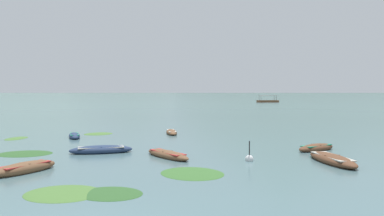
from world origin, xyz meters
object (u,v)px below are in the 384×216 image
(rowboat_1, at_px, (76,136))
(rowboat_2, at_px, (173,132))
(rowboat_0, at_px, (102,150))
(rowboat_5, at_px, (334,159))
(rowboat_6, at_px, (27,168))
(rowboat_3, at_px, (169,155))
(ferry_0, at_px, (269,101))
(rowboat_4, at_px, (318,148))
(mooring_buoy, at_px, (251,159))

(rowboat_1, xyz_separation_m, rowboat_2, (7.73, 2.97, -0.01))
(rowboat_0, xyz_separation_m, rowboat_5, (12.98, -3.37, 0.00))
(rowboat_6, bearing_deg, rowboat_3, 33.02)
(rowboat_6, xyz_separation_m, ferry_0, (33.75, 115.95, 0.26))
(rowboat_0, xyz_separation_m, rowboat_3, (4.18, -1.65, -0.02))
(rowboat_0, height_order, rowboat_4, rowboat_0)
(rowboat_3, xyz_separation_m, mooring_buoy, (4.52, -1.12, -0.05))
(rowboat_1, relative_size, rowboat_3, 0.84)
(rowboat_4, distance_m, mooring_buoy, 6.11)
(rowboat_2, height_order, rowboat_6, rowboat_6)
(rowboat_3, height_order, rowboat_5, rowboat_5)
(rowboat_5, distance_m, mooring_buoy, 4.33)
(rowboat_2, height_order, rowboat_5, rowboat_5)
(rowboat_3, xyz_separation_m, rowboat_5, (8.80, -1.72, 0.02))
(rowboat_3, relative_size, mooring_buoy, 3.10)
(rowboat_0, distance_m, rowboat_6, 6.19)
(rowboat_5, xyz_separation_m, mooring_buoy, (-4.28, 0.61, -0.07))
(rowboat_0, bearing_deg, ferry_0, 74.02)
(rowboat_6, height_order, ferry_0, ferry_0)
(rowboat_2, bearing_deg, rowboat_4, -44.95)
(rowboat_3, height_order, rowboat_4, rowboat_4)
(rowboat_5, height_order, rowboat_6, rowboat_6)
(rowboat_5, bearing_deg, rowboat_2, 123.16)
(rowboat_3, relative_size, rowboat_4, 1.19)
(rowboat_0, height_order, rowboat_1, rowboat_0)
(mooring_buoy, bearing_deg, rowboat_6, -164.47)
(rowboat_1, bearing_deg, rowboat_0, -62.90)
(rowboat_1, bearing_deg, ferry_0, 70.87)
(rowboat_0, distance_m, mooring_buoy, 9.12)
(ferry_0, bearing_deg, rowboat_0, -105.98)
(rowboat_0, bearing_deg, rowboat_5, -14.57)
(ferry_0, distance_m, mooring_buoy, 115.22)
(rowboat_1, xyz_separation_m, rowboat_5, (16.94, -11.13, 0.03))
(rowboat_5, relative_size, ferry_0, 0.60)
(rowboat_1, relative_size, mooring_buoy, 2.61)
(ferry_0, bearing_deg, rowboat_2, -105.61)
(ferry_0, xyz_separation_m, mooring_buoy, (-22.85, -112.93, -0.34))
(rowboat_2, relative_size, rowboat_5, 0.79)
(rowboat_4, relative_size, ferry_0, 0.42)
(rowboat_4, relative_size, rowboat_5, 0.69)
(rowboat_5, height_order, mooring_buoy, mooring_buoy)
(rowboat_0, relative_size, rowboat_3, 1.06)
(rowboat_1, bearing_deg, rowboat_5, -33.29)
(rowboat_0, height_order, mooring_buoy, mooring_buoy)
(rowboat_1, bearing_deg, rowboat_3, -49.11)
(rowboat_6, distance_m, mooring_buoy, 11.30)
(rowboat_2, relative_size, ferry_0, 0.47)
(rowboat_3, height_order, mooring_buoy, mooring_buoy)
(ferry_0, relative_size, mooring_buoy, 6.27)
(rowboat_0, relative_size, ferry_0, 0.52)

